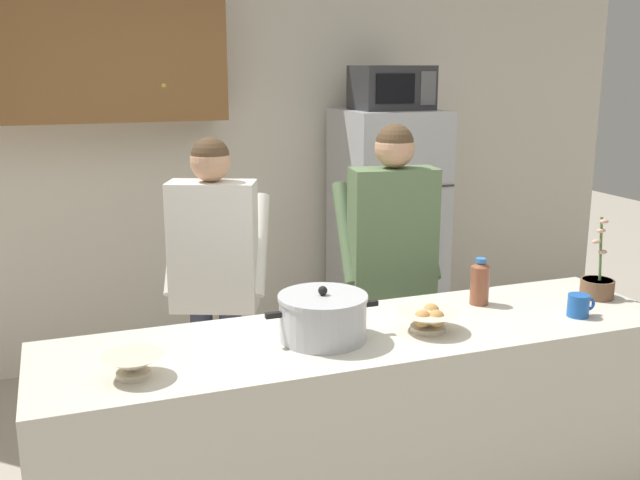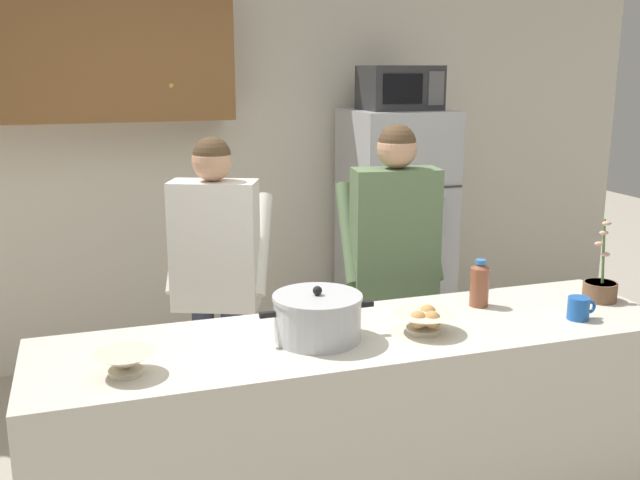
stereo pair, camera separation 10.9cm
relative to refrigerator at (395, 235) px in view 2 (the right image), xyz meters
The scene contains 12 objects.
back_wall_unit 1.43m from the refrigerator, 161.95° to the left, with size 6.00×0.48×2.60m.
kitchen_island 2.12m from the refrigerator, 117.51° to the right, with size 2.58×0.68×0.92m, color silver.
refrigerator is the anchor object (origin of this frame).
microwave 0.98m from the refrigerator, 89.93° to the right, with size 0.48×0.37×0.28m.
person_near_pot 1.71m from the refrigerator, 144.80° to the right, with size 0.60×0.55×1.63m.
person_by_sink 1.27m from the refrigerator, 114.43° to the right, with size 0.56×0.47×1.68m.
cooking_pot 2.21m from the refrigerator, 121.86° to the right, with size 0.46×0.35×0.21m.
coffee_mug 2.00m from the refrigerator, 91.61° to the right, with size 0.13×0.09×0.10m.
bread_bowl 2.07m from the refrigerator, 110.88° to the right, with size 0.25×0.25×0.10m.
empty_bowl 2.74m from the refrigerator, 133.68° to the right, with size 0.21×0.21×0.08m.
bottle_near_edge 1.76m from the refrigerator, 101.95° to the right, with size 0.08×0.08×0.21m.
potted_orchid 1.83m from the refrigerator, 83.92° to the right, with size 0.15×0.15×0.37m.
Camera 2 is at (-1.02, -2.54, 1.95)m, focal length 40.80 mm.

